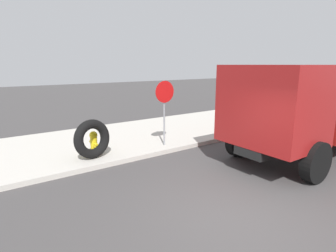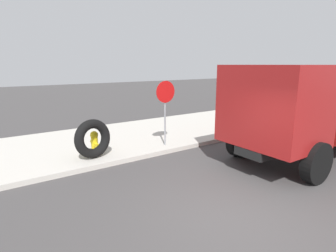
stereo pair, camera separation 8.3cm
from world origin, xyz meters
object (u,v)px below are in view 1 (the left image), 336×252
Objects in this scene: fire_hydrant at (94,142)px; stop_sign at (165,101)px; dump_truck_red at (315,108)px; loose_tire at (92,139)px.

stop_sign is (2.42, -0.54, 1.21)m from fire_hydrant.
dump_truck_red reaches higher than fire_hydrant.
dump_truck_red is at bearing -29.58° from loose_tire.
fire_hydrant is 0.48m from loose_tire.
stop_sign is 0.33× the size of dump_truck_red.
fire_hydrant is 0.33× the size of stop_sign.
loose_tire is (-0.19, -0.38, 0.22)m from fire_hydrant.
stop_sign reaches higher than fire_hydrant.
fire_hydrant is 0.11× the size of dump_truck_red.
loose_tire is at bearing 176.39° from stop_sign.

